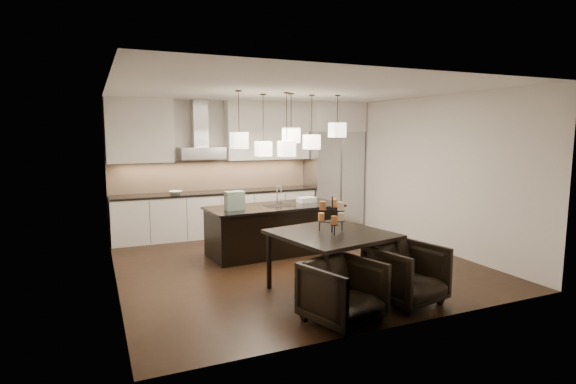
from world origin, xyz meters
name	(u,v)px	position (x,y,z in m)	size (l,w,h in m)	color
floor	(293,262)	(0.00, 0.00, -0.01)	(5.50, 5.50, 0.02)	black
ceiling	(293,90)	(0.00, 0.00, 2.81)	(5.50, 5.50, 0.02)	white
wall_back	(241,166)	(0.00, 2.76, 1.40)	(5.50, 0.02, 2.80)	silver
wall_front	(399,203)	(0.00, -2.76, 1.40)	(5.50, 0.02, 2.80)	silver
wall_left	(111,187)	(-2.76, 0.00, 1.40)	(0.02, 5.50, 2.80)	silver
wall_right	(427,172)	(2.76, 0.00, 1.40)	(0.02, 5.50, 2.80)	silver
refrigerator	(333,179)	(2.10, 2.38, 1.07)	(1.20, 0.72, 2.15)	#B7B7BA
fridge_panel	(334,117)	(2.10, 2.38, 2.47)	(1.26, 0.72, 0.65)	silver
lower_cabinets	(218,214)	(-0.62, 2.43, 0.44)	(4.21, 0.62, 0.88)	silver
countertop	(217,192)	(-0.62, 2.43, 0.90)	(4.21, 0.66, 0.04)	black
backsplash	(213,175)	(-0.62, 2.73, 1.24)	(4.21, 0.02, 0.63)	beige
upper_cab_left	(140,130)	(-2.10, 2.57, 2.17)	(1.25, 0.35, 1.25)	silver
upper_cab_right	(268,131)	(0.55, 2.57, 2.17)	(1.86, 0.35, 1.25)	silver
hood_canopy	(202,153)	(-0.93, 2.48, 1.72)	(0.90, 0.52, 0.24)	#B7B7BA
hood_chimney	(200,123)	(-0.93, 2.59, 2.32)	(0.30, 0.28, 0.96)	#B7B7BA
fruit_bowl	(176,192)	(-1.49, 2.38, 0.95)	(0.26, 0.26, 0.06)	silver
island_body	(275,230)	(-0.06, 0.66, 0.41)	(2.32, 0.93, 0.82)	black
island_top	(275,207)	(-0.06, 0.66, 0.83)	(2.39, 1.00, 0.04)	black
faucet	(277,195)	(0.03, 0.76, 1.03)	(0.09, 0.22, 0.35)	silver
tote_bag	(235,201)	(-0.84, 0.51, 1.01)	(0.32, 0.17, 0.32)	#215E3E
food_container	(306,200)	(0.63, 0.79, 0.90)	(0.32, 0.22, 0.09)	silver
dining_table	(332,262)	(-0.11, -1.50, 0.41)	(1.37, 1.37, 0.82)	black
candelabra	(332,215)	(-0.11, -1.50, 1.07)	(0.40, 0.40, 0.48)	black
candle_a	(341,217)	(0.04, -1.48, 1.02)	(0.08, 0.08, 0.11)	beige
candle_b	(321,217)	(-0.21, -1.39, 1.02)	(0.08, 0.08, 0.11)	#D3853F
candle_c	(334,220)	(-0.16, -1.65, 1.02)	(0.08, 0.08, 0.11)	#A55A2C
candle_d	(334,203)	(-0.01, -1.38, 1.20)	(0.08, 0.08, 0.11)	#D3853F
candle_e	(323,206)	(-0.25, -1.51, 1.20)	(0.08, 0.08, 0.11)	#A55A2C
candle_f	(341,206)	(-0.06, -1.64, 1.20)	(0.08, 0.08, 0.11)	beige
armchair_left	(343,292)	(-0.47, -2.42, 0.36)	(0.77, 0.79, 0.72)	black
armchair_right	(406,274)	(0.57, -2.21, 0.38)	(0.80, 0.83, 0.75)	black
pendant_a	(239,141)	(-0.80, 0.34, 2.01)	(0.24, 0.24, 0.26)	beige
pendant_b	(263,149)	(-0.21, 0.80, 1.85)	(0.24, 0.24, 0.26)	beige
pendant_c	(291,135)	(0.18, 0.49, 2.09)	(0.24, 0.24, 0.26)	beige
pendant_d	(312,142)	(0.66, 0.64, 1.97)	(0.24, 0.24, 0.26)	beige
pendant_e	(337,130)	(1.09, 0.48, 2.18)	(0.24, 0.24, 0.26)	beige
pendant_f	(287,149)	(0.04, 0.34, 1.87)	(0.24, 0.24, 0.26)	beige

